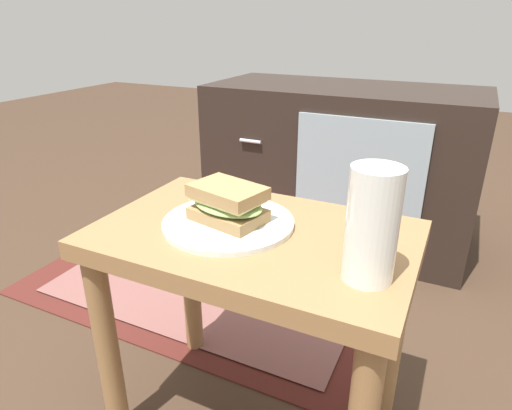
{
  "coord_description": "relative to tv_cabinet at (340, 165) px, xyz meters",
  "views": [
    {
      "loc": [
        0.31,
        -0.63,
        0.81
      ],
      "look_at": [
        0.0,
        0.0,
        0.51
      ],
      "focal_mm": 31.04,
      "sensor_mm": 36.0,
      "label": 1
    }
  ],
  "objects": [
    {
      "name": "tv_cabinet",
      "position": [
        0.0,
        0.0,
        0.0
      ],
      "size": [
        0.96,
        0.46,
        0.58
      ],
      "color": "black",
      "rests_on": "ground"
    },
    {
      "name": "beer_glass",
      "position": [
        0.31,
        -1.01,
        0.25
      ],
      "size": [
        0.07,
        0.07,
        0.17
      ],
      "color": "silver",
      "rests_on": "side_table"
    },
    {
      "name": "sandwich_front",
      "position": [
        0.05,
        -0.95,
        0.21
      ],
      "size": [
        0.15,
        0.12,
        0.07
      ],
      "color": "#9E7A4C",
      "rests_on": "plate"
    },
    {
      "name": "area_rug",
      "position": [
        -0.26,
        -0.55,
        -0.29
      ],
      "size": [
        1.16,
        0.64,
        0.01
      ],
      "color": "#4C1E19",
      "rests_on": "ground"
    },
    {
      "name": "side_table",
      "position": [
        0.1,
        -0.95,
        0.08
      ],
      "size": [
        0.56,
        0.36,
        0.46
      ],
      "color": "olive",
      "rests_on": "ground"
    },
    {
      "name": "plate",
      "position": [
        0.05,
        -0.95,
        0.17
      ],
      "size": [
        0.24,
        0.24,
        0.01
      ],
      "primitive_type": "cylinder",
      "color": "silver",
      "rests_on": "side_table"
    }
  ]
}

